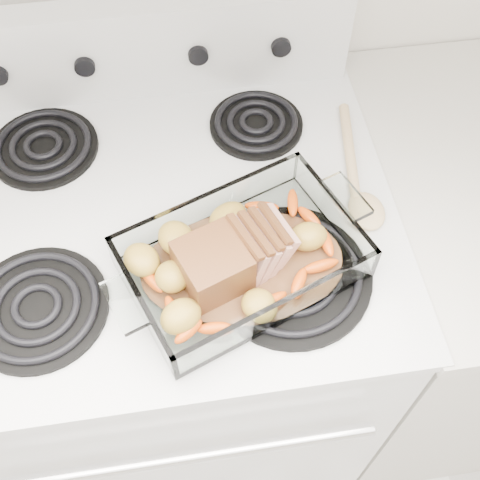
{
  "coord_description": "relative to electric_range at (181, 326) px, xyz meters",
  "views": [
    {
      "loc": [
        0.04,
        1.05,
        1.73
      ],
      "look_at": [
        0.12,
        1.54,
        0.99
      ],
      "focal_mm": 45.0,
      "sensor_mm": 36.0,
      "label": 1
    }
  ],
  "objects": [
    {
      "name": "baking_dish",
      "position": [
        0.12,
        -0.14,
        0.48
      ],
      "size": [
        0.34,
        0.22,
        0.07
      ],
      "rotation": [
        0.0,
        0.0,
        0.37
      ],
      "color": "silver",
      "rests_on": "electric_range"
    },
    {
      "name": "electric_range",
      "position": [
        0.0,
        0.0,
        0.0
      ],
      "size": [
        0.78,
        0.7,
        1.12
      ],
      "color": "white",
      "rests_on": "ground"
    },
    {
      "name": "counter_right",
      "position": [
        0.66,
        -0.0,
        -0.02
      ],
      "size": [
        0.58,
        0.68,
        0.93
      ],
      "color": "beige",
      "rests_on": "ground"
    },
    {
      "name": "pork_roast",
      "position": [
        0.09,
        -0.14,
        0.51
      ],
      "size": [
        0.17,
        0.09,
        0.08
      ],
      "rotation": [
        0.0,
        0.0,
        -0.2
      ],
      "color": "brown",
      "rests_on": "baking_dish"
    },
    {
      "name": "wooden_spoon",
      "position": [
        0.34,
        -0.01,
        0.46
      ],
      "size": [
        0.06,
        0.28,
        0.02
      ],
      "rotation": [
        0.0,
        0.0,
        -0.15
      ],
      "color": "#D6B584",
      "rests_on": "electric_range"
    },
    {
      "name": "roast_vegetables",
      "position": [
        0.11,
        -0.11,
        0.49
      ],
      "size": [
        0.35,
        0.19,
        0.04
      ],
      "rotation": [
        0.0,
        0.0,
        -0.37
      ],
      "color": "#FF5006",
      "rests_on": "baking_dish"
    }
  ]
}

